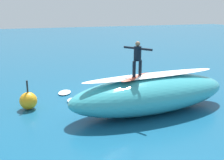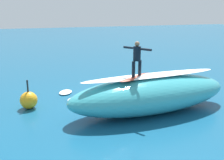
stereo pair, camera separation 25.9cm
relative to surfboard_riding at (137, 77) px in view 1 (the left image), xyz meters
The scene contains 10 objects.
ground_plane 2.99m from the surfboard_riding, 105.89° to the right, with size 120.00×120.00×0.00m, color #145175.
wave_crest 1.16m from the surfboard_riding, behind, with size 7.68×2.56×1.64m, color teal.
wave_foam_lip 0.78m from the surfboard_riding, behind, with size 6.53×0.89×0.08m, color white.
surfboard_riding is the anchor object (origin of this frame).
surfer_riding 0.90m from the surfboard_riding, behind, with size 0.73×1.28×1.47m.
surfboard_paddling 3.52m from the surfboard_riding, 69.40° to the right, with size 2.25×0.51×0.07m, color #E0563D.
surfer_paddling 3.54m from the surfboard_riding, 70.60° to the right, with size 0.60×1.54×0.28m.
buoy_marker 5.10m from the surfboard_riding, 29.56° to the right, with size 0.80×0.80×1.36m.
foam_patch_near 3.62m from the surfboard_riding, 51.69° to the right, with size 0.97×0.88×0.16m, color white.
foam_patch_mid 5.01m from the surfboard_riding, 61.86° to the right, with size 0.99×0.65×0.11m, color white.
Camera 1 is at (5.90, 12.28, 4.42)m, focal length 43.38 mm.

